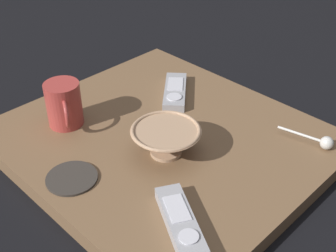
# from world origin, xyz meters

# --- Properties ---
(ground_plane) EXTENTS (6.00, 6.00, 0.00)m
(ground_plane) POSITION_xyz_m (0.00, 0.00, 0.00)
(ground_plane) COLOR black
(table) EXTENTS (0.61, 0.67, 0.04)m
(table) POSITION_xyz_m (0.00, 0.00, 0.02)
(table) COLOR brown
(table) RESTS_ON ground
(cereal_bowl) EXTENTS (0.15, 0.15, 0.06)m
(cereal_bowl) POSITION_xyz_m (-0.04, -0.05, 0.07)
(cereal_bowl) COLOR tan
(cereal_bowl) RESTS_ON table
(coffee_mug) EXTENTS (0.08, 0.11, 0.10)m
(coffee_mug) POSITION_xyz_m (-0.13, 0.19, 0.09)
(coffee_mug) COLOR #A53833
(coffee_mug) RESTS_ON table
(teaspoon) EXTENTS (0.04, 0.12, 0.03)m
(teaspoon) POSITION_xyz_m (0.21, -0.28, 0.05)
(teaspoon) COLOR silver
(teaspoon) RESTS_ON table
(tv_remote_near) EXTENTS (0.16, 0.15, 0.02)m
(tv_remote_near) POSITION_xyz_m (0.14, 0.10, 0.05)
(tv_remote_near) COLOR #9E9EA3
(tv_remote_near) RESTS_ON table
(tv_remote_far) EXTENTS (0.12, 0.17, 0.03)m
(tv_remote_far) POSITION_xyz_m (-0.17, -0.22, 0.05)
(tv_remote_far) COLOR #9E9EA3
(tv_remote_far) RESTS_ON table
(drink_coaster) EXTENTS (0.10, 0.10, 0.01)m
(drink_coaster) POSITION_xyz_m (-0.23, 0.02, 0.04)
(drink_coaster) COLOR #332D28
(drink_coaster) RESTS_ON table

